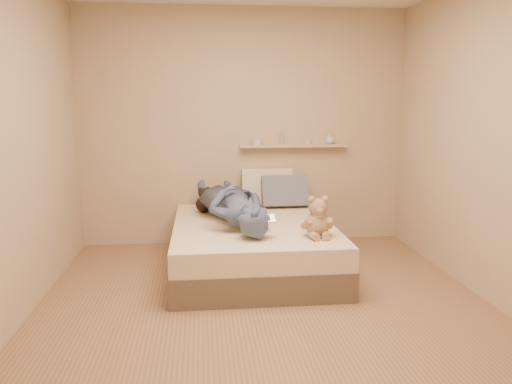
{
  "coord_description": "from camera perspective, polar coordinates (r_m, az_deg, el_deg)",
  "views": [
    {
      "loc": [
        -0.47,
        -3.66,
        1.59
      ],
      "look_at": [
        0.0,
        0.65,
        0.8
      ],
      "focal_mm": 35.0,
      "sensor_mm": 36.0,
      "label": 1
    }
  ],
  "objects": [
    {
      "name": "pillow_cream",
      "position": [
        5.55,
        1.25,
        0.57
      ],
      "size": [
        0.56,
        0.26,
        0.42
      ],
      "primitive_type": "cube",
      "rotation": [
        -0.18,
        0.0,
        -0.06
      ],
      "color": "beige",
      "rests_on": "bed"
    },
    {
      "name": "dark_plush",
      "position": [
        5.19,
        -5.94,
        -1.09
      ],
      "size": [
        0.18,
        0.18,
        0.27
      ],
      "color": "black",
      "rests_on": "bed"
    },
    {
      "name": "room",
      "position": [
        3.7,
        1.1,
        5.82
      ],
      "size": [
        3.8,
        3.8,
        3.8
      ],
      "color": "#896547",
      "rests_on": "ground"
    },
    {
      "name": "shelf_bottles",
      "position": [
        5.63,
        5.22,
        5.97
      ],
      "size": [
        0.92,
        0.1,
        0.16
      ],
      "color": "#B7BAC0",
      "rests_on": "wall_shelf"
    },
    {
      "name": "game_console",
      "position": [
        4.19,
        0.92,
        -3.09
      ],
      "size": [
        0.2,
        0.1,
        0.06
      ],
      "color": "silver",
      "rests_on": "bed"
    },
    {
      "name": "bed",
      "position": [
        4.81,
        -0.36,
        -6.16
      ],
      "size": [
        1.5,
        1.9,
        0.45
      ],
      "color": "brown",
      "rests_on": "floor"
    },
    {
      "name": "pillow_grey",
      "position": [
        5.44,
        3.29,
        0.05
      ],
      "size": [
        0.5,
        0.27,
        0.37
      ],
      "primitive_type": "cube",
      "rotation": [
        -0.41,
        0.0,
        0.01
      ],
      "color": "slate",
      "rests_on": "bed"
    },
    {
      "name": "teddy_bear",
      "position": [
        4.28,
        7.06,
        -3.19
      ],
      "size": [
        0.3,
        0.28,
        0.36
      ],
      "color": "#A4845A",
      "rests_on": "bed"
    },
    {
      "name": "person",
      "position": [
        4.77,
        -2.82,
        -1.2
      ],
      "size": [
        0.87,
        1.65,
        0.37
      ],
      "primitive_type": "imported",
      "rotation": [
        0.0,
        0.0,
        3.34
      ],
      "color": "#404D66",
      "rests_on": "bed"
    },
    {
      "name": "wall_shelf",
      "position": [
        5.62,
        4.28,
        5.3
      ],
      "size": [
        1.2,
        0.12,
        0.03
      ],
      "primitive_type": "cube",
      "color": "tan",
      "rests_on": "wall_back"
    }
  ]
}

